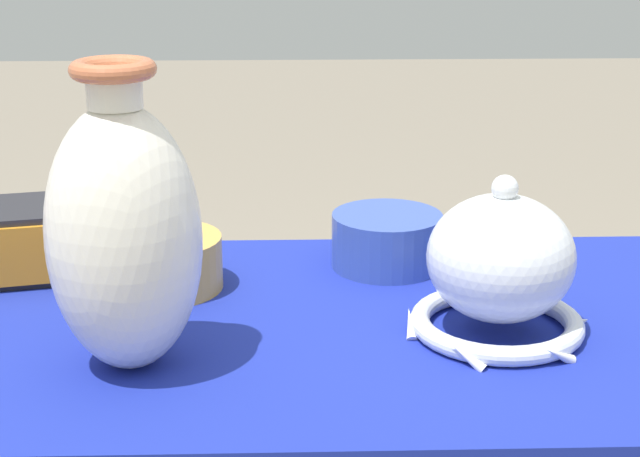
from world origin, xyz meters
The scene contains 6 objects.
display_table centered at (0.00, -0.01, 0.69)m, with size 1.19×0.56×0.79m.
vase_tall_bulbous centered at (-0.13, -0.11, 0.93)m, with size 0.15×0.15×0.31m.
vase_dome_bell centered at (0.26, -0.04, 0.86)m, with size 0.20×0.20×0.18m.
mosaic_tile_box centered at (-0.30, 0.16, 0.83)m, with size 0.16×0.15×0.09m.
pot_squat_ochre centered at (-0.12, 0.10, 0.82)m, with size 0.15×0.15×0.07m, color gold.
pot_squat_cobalt centered at (0.16, 0.17, 0.82)m, with size 0.14×0.14×0.07m, color #3851A8.
Camera 1 is at (0.03, -1.02, 1.24)m, focal length 55.00 mm.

